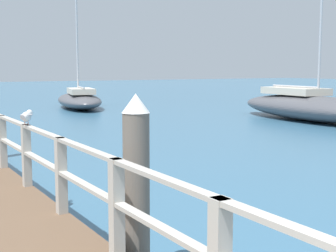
{
  "coord_description": "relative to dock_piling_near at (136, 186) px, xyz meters",
  "views": [
    {
      "loc": [
        -0.44,
        -0.03,
        2.22
      ],
      "look_at": [
        3.4,
        6.31,
        1.32
      ],
      "focal_mm": 51.2,
      "sensor_mm": 36.0,
      "label": 1
    }
  ],
  "objects": [
    {
      "name": "seagull_foreground",
      "position": [
        -0.38,
        2.82,
        0.52
      ],
      "size": [
        0.28,
        0.43,
        0.21
      ],
      "rotation": [
        0.0,
        0.0,
        5.76
      ],
      "color": "white",
      "rests_on": "pier_railing"
    },
    {
      "name": "boat_0",
      "position": [
        7.31,
        20.94,
        -0.52
      ],
      "size": [
        3.66,
        7.0,
        6.87
      ],
      "rotation": [
        0.0,
        0.0,
        -0.23
      ],
      "color": "#4C4C51",
      "rests_on": "ground_plane"
    },
    {
      "name": "boat_1",
      "position": [
        13.49,
        9.92,
        -0.41
      ],
      "size": [
        3.4,
        8.55,
        9.33
      ],
      "rotation": [
        0.0,
        0.0,
        3.05
      ],
      "color": "#4C4C51",
      "rests_on": "ground_plane"
    },
    {
      "name": "dock_piling_near",
      "position": [
        0.0,
        0.0,
        0.0
      ],
      "size": [
        0.29,
        0.29,
        1.96
      ],
      "color": "#6B6056",
      "rests_on": "ground_plane"
    }
  ]
}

